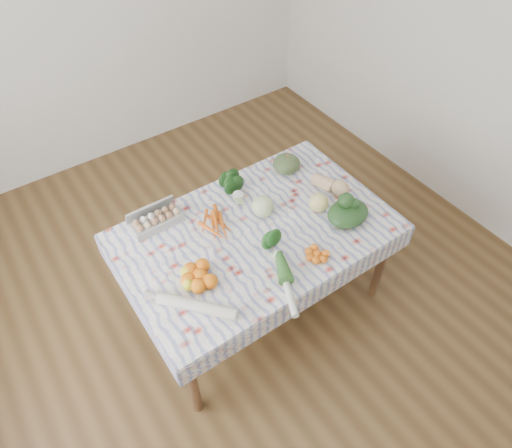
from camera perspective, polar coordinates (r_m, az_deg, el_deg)
name	(u,v)px	position (r m, az deg, el deg)	size (l,w,h in m)	color
ground	(256,300)	(3.40, 0.00, -9.47)	(4.50, 4.50, 0.00)	#54391C
wall_back	(93,2)	(4.19, -19.68, 24.67)	(4.00, 0.04, 2.80)	silver
dining_table	(256,239)	(2.85, 0.00, -1.94)	(1.60, 1.00, 0.75)	brown
tablecloth	(256,231)	(2.80, 0.00, -0.89)	(1.66, 1.06, 0.01)	white
egg_carton	(157,221)	(2.85, -12.25, 0.37)	(0.32, 0.13, 0.08)	#A4A49F
carrot_bunch	(215,226)	(2.80, -5.15, -0.25)	(0.24, 0.22, 0.04)	#DD5D14
kale_bunch	(236,185)	(2.97, -2.45, 4.86)	(0.18, 0.16, 0.16)	#153911
kabocha_squash	(287,164)	(3.16, 3.85, 7.53)	(0.19, 0.19, 0.12)	#42552D
cabbage	(263,206)	(2.84, 0.87, 2.22)	(0.14, 0.14, 0.14)	#BDD38E
butternut_squash	(331,184)	(3.05, 9.38, 4.97)	(0.12, 0.25, 0.12)	#DCAD7B
orange_cluster	(200,275)	(2.54, -6.99, -6.38)	(0.27, 0.27, 0.09)	orange
broccoli	(272,248)	(2.64, 2.05, -3.00)	(0.14, 0.14, 0.10)	#174A15
mandarin_cluster	(317,254)	(2.66, 7.64, -3.68)	(0.17, 0.17, 0.05)	orange
grapefruit	(319,202)	(2.90, 7.84, 2.68)	(0.12, 0.12, 0.12)	#EFDD7C
spinach_bag	(348,213)	(2.87, 11.41, 1.33)	(0.28, 0.22, 0.12)	#193616
daikon	(197,306)	(2.44, -7.41, -10.11)	(0.07, 0.07, 0.46)	beige
leek	(287,285)	(2.52, 3.87, -7.61)	(0.04, 0.04, 0.40)	silver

